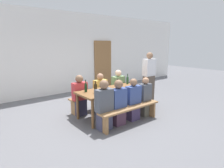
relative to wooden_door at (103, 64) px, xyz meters
name	(u,v)px	position (x,y,z in m)	size (l,w,h in m)	color
ground_plane	(112,115)	(-1.96, -3.11, -1.05)	(24.00, 24.00, 0.00)	slate
back_wall	(61,53)	(-1.96, 0.14, 0.55)	(14.00, 0.20, 3.20)	white
wooden_door	(103,64)	(0.00, 0.00, 0.00)	(0.90, 0.06, 2.10)	olive
tasting_table	(112,92)	(-1.96, -3.11, -0.38)	(1.90, 0.85, 0.75)	brown
bench_near	(130,110)	(-1.96, -3.84, -0.70)	(1.80, 0.30, 0.45)	#9E7247
bench_far	(97,98)	(-1.96, -2.39, -0.70)	(1.80, 0.30, 0.45)	#9E7247
wine_bottle_0	(86,88)	(-2.66, -2.91, -0.19)	(0.07, 0.07, 0.32)	#143319
wine_bottle_1	(117,87)	(-2.00, -3.39, -0.17)	(0.07, 0.07, 0.34)	#332814
wine_bottle_2	(95,88)	(-2.52, -3.15, -0.18)	(0.08, 0.08, 0.31)	#332814
wine_bottle_3	(127,80)	(-1.12, -2.83, -0.19)	(0.07, 0.07, 0.31)	#234C2D
wine_glass_0	(136,83)	(-1.23, -3.30, -0.20)	(0.07, 0.07, 0.15)	silver
wine_glass_1	(135,82)	(-1.17, -3.21, -0.17)	(0.07, 0.07, 0.18)	silver
seated_guest_near_0	(104,106)	(-2.65, -3.69, -0.49)	(0.41, 0.24, 1.18)	#41415D
seated_guest_near_1	(118,104)	(-2.22, -3.69, -0.51)	(0.40, 0.24, 1.13)	#52354A
seated_guest_near_2	(133,101)	(-1.71, -3.69, -0.53)	(0.41, 0.24, 1.10)	#43355B
seated_guest_near_3	(145,98)	(-1.26, -3.69, -0.54)	(0.32, 0.24, 1.08)	#58564A
seated_guest_far_0	(80,96)	(-2.64, -2.54, -0.51)	(0.40, 0.24, 1.14)	#383751
seated_guest_far_1	(100,93)	(-1.94, -2.54, -0.52)	(0.40, 0.24, 1.12)	#584D6F
seated_guest_far_2	(118,89)	(-1.25, -2.54, -0.50)	(0.42, 0.24, 1.16)	#3B4864
standing_host	(149,81)	(-0.59, -3.23, -0.22)	(0.40, 0.24, 1.71)	brown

